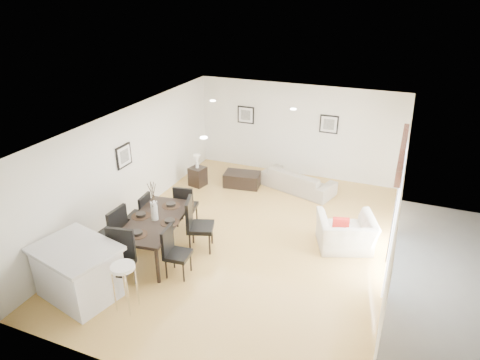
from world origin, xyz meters
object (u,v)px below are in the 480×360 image
at_px(dining_chair_foot, 185,204).
at_px(coffee_table, 242,179).
at_px(bar_stool, 123,272).
at_px(dining_chair_wnear, 114,231).
at_px(kitchen_island, 79,271).
at_px(dining_chair_enear, 173,249).
at_px(dining_chair_efar, 196,222).
at_px(armchair, 346,233).
at_px(dining_chair_wfar, 141,213).
at_px(dining_table, 156,223).
at_px(side_table, 198,176).
at_px(dining_chair_head, 119,257).
at_px(sofa, 298,180).

distance_m(dining_chair_foot, coffee_table, 2.60).
bearing_deg(bar_stool, dining_chair_wnear, 133.13).
bearing_deg(kitchen_island, coffee_table, 92.52).
xyz_separation_m(dining_chair_wnear, kitchen_island, (0.10, -1.18, -0.16)).
xyz_separation_m(dining_chair_enear, dining_chair_efar, (-0.01, 0.96, 0.09)).
distance_m(dining_chair_efar, dining_chair_foot, 1.02).
xyz_separation_m(armchair, dining_chair_wfar, (-4.35, -1.17, 0.19)).
distance_m(armchair, dining_table, 4.03).
height_order(dining_chair_wnear, side_table, dining_chair_wnear).
height_order(dining_table, dining_chair_foot, dining_chair_foot).
distance_m(dining_chair_enear, bar_stool, 1.23).
xyz_separation_m(dining_chair_wfar, dining_chair_head, (0.68, -1.71, 0.10)).
distance_m(armchair, dining_chair_efar, 3.21).
height_order(kitchen_island, bar_stool, kitchen_island).
relative_size(armchair, dining_table, 0.56).
height_order(dining_chair_enear, dining_chair_efar, dining_chair_efar).
height_order(dining_chair_efar, coffee_table, dining_chair_efar).
bearing_deg(dining_chair_efar, dining_chair_enear, 161.75).
xyz_separation_m(sofa, coffee_table, (-1.54, -0.33, -0.10)).
relative_size(armchair, coffee_table, 1.18).
distance_m(coffee_table, bar_stool, 5.47).
bearing_deg(side_table, armchair, -20.63).
relative_size(dining_chair_enear, coffee_table, 1.04).
bearing_deg(dining_chair_wfar, dining_chair_enear, 50.28).
xyz_separation_m(dining_chair_wfar, dining_chair_foot, (0.72, 0.72, 0.01)).
bearing_deg(dining_chair_head, dining_chair_foot, 77.08).
xyz_separation_m(dining_table, side_table, (-0.75, 3.33, -0.47)).
bearing_deg(kitchen_island, dining_chair_enear, 55.62).
bearing_deg(dining_chair_efar, dining_table, 104.85).
distance_m(dining_chair_enear, dining_chair_foot, 1.85).
bearing_deg(kitchen_island, dining_chair_head, 52.68).
xyz_separation_m(dining_chair_efar, coffee_table, (-0.25, 3.30, -0.47)).
bearing_deg(kitchen_island, dining_chair_wfar, 106.12).
bearing_deg(sofa, bar_stool, 92.73).
height_order(dining_chair_enear, dining_chair_foot, dining_chair_foot).
bearing_deg(bar_stool, dining_chair_foot, 97.95).
height_order(dining_table, dining_chair_enear, dining_chair_enear).
distance_m(dining_table, bar_stool, 1.73).
height_order(sofa, side_table, sofa).
bearing_deg(bar_stool, dining_chair_enear, 76.76).
distance_m(dining_chair_enear, side_table, 4.10).
bearing_deg(sofa, dining_chair_enear, 92.27).
xyz_separation_m(dining_chair_foot, coffee_table, (0.42, 2.54, -0.38)).
distance_m(dining_chair_wnear, dining_chair_wfar, 1.00).
distance_m(armchair, coffee_table, 3.84).
height_order(dining_chair_wfar, dining_chair_foot, dining_chair_foot).
bearing_deg(dining_chair_wfar, armchair, 100.93).
distance_m(dining_table, coffee_table, 3.82).
bearing_deg(kitchen_island, dining_chair_wnear, 107.84).
distance_m(sofa, dining_table, 4.56).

